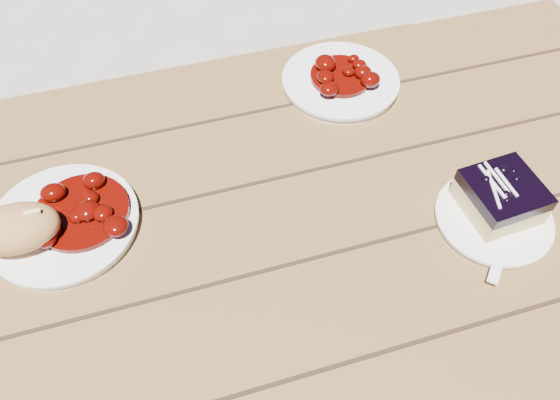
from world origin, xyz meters
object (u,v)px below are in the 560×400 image
object	(u,v)px
main_plate	(64,224)
dessert_plate	(493,219)
second_plate	(340,82)
bread_roll	(16,229)
picnic_table	(132,311)
blueberry_cake	(501,196)

from	to	relation	value
main_plate	dessert_plate	xyz separation A→B (m)	(0.63, -0.17, -0.00)
second_plate	bread_roll	bearing A→B (deg)	-160.05
second_plate	dessert_plate	bearing A→B (deg)	-72.27
second_plate	main_plate	bearing A→B (deg)	-160.05
picnic_table	second_plate	world-z (taller)	second_plate
picnic_table	blueberry_cake	xyz separation A→B (m)	(0.58, -0.08, 0.20)
bread_roll	second_plate	bearing A→B (deg)	19.95
blueberry_cake	second_plate	size ratio (longest dim) A/B	0.52
main_plate	blueberry_cake	world-z (taller)	blueberry_cake
blueberry_cake	second_plate	bearing A→B (deg)	105.89
main_plate	second_plate	xyz separation A→B (m)	(0.51, 0.19, 0.00)
dessert_plate	second_plate	bearing A→B (deg)	107.73
bread_roll	dessert_plate	world-z (taller)	bread_roll
bread_roll	second_plate	world-z (taller)	bread_roll
dessert_plate	second_plate	distance (m)	0.38
main_plate	second_plate	size ratio (longest dim) A/B	1.03
main_plate	picnic_table	bearing A→B (deg)	-54.78
bread_roll	blueberry_cake	xyz separation A→B (m)	(0.69, -0.14, -0.01)
main_plate	bread_roll	xyz separation A→B (m)	(-0.05, -0.02, 0.04)
bread_roll	blueberry_cake	world-z (taller)	bread_roll
bread_roll	blueberry_cake	bearing A→B (deg)	-11.30
main_plate	blueberry_cake	distance (m)	0.66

